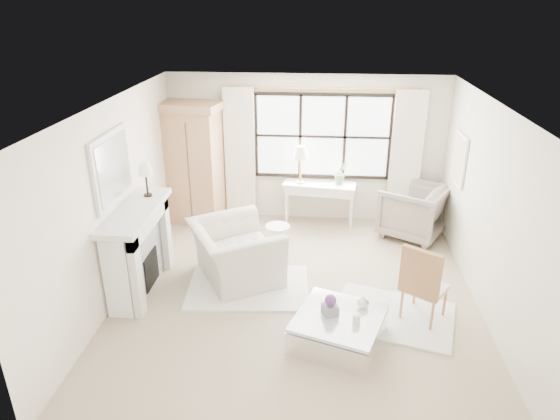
{
  "coord_description": "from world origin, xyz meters",
  "views": [
    {
      "loc": [
        0.27,
        -6.05,
        3.94
      ],
      "look_at": [
        -0.25,
        0.2,
        1.23
      ],
      "focal_mm": 32.0,
      "sensor_mm": 36.0,
      "label": 1
    }
  ],
  "objects_px": {
    "coffee_table": "(338,330)",
    "console_table": "(319,204)",
    "armoire": "(193,163)",
    "club_armchair": "(235,253)"
  },
  "relations": [
    {
      "from": "club_armchair",
      "to": "console_table",
      "type": "bearing_deg",
      "value": -59.96
    },
    {
      "from": "console_table",
      "to": "coffee_table",
      "type": "relative_size",
      "value": 1.06
    },
    {
      "from": "club_armchair",
      "to": "coffee_table",
      "type": "relative_size",
      "value": 1.03
    },
    {
      "from": "console_table",
      "to": "club_armchair",
      "type": "relative_size",
      "value": 1.03
    },
    {
      "from": "armoire",
      "to": "console_table",
      "type": "bearing_deg",
      "value": 11.11
    },
    {
      "from": "coffee_table",
      "to": "console_table",
      "type": "bearing_deg",
      "value": 113.91
    },
    {
      "from": "armoire",
      "to": "console_table",
      "type": "distance_m",
      "value": 2.43
    },
    {
      "from": "console_table",
      "to": "coffee_table",
      "type": "bearing_deg",
      "value": -78.04
    },
    {
      "from": "club_armchair",
      "to": "coffee_table",
      "type": "bearing_deg",
      "value": -162.59
    },
    {
      "from": "armoire",
      "to": "coffee_table",
      "type": "bearing_deg",
      "value": -42.49
    }
  ]
}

